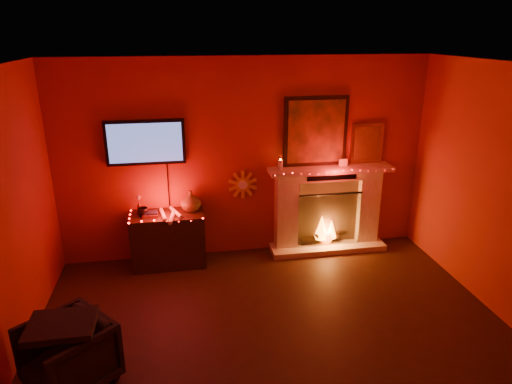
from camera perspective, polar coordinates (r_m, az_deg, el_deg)
The scene contains 6 objects.
room at distance 3.86m, azimuth 4.44°, elevation -5.78°, with size 5.00×5.00×5.00m.
fireplace at distance 6.52m, azimuth 8.89°, elevation -1.05°, with size 1.72×0.40×2.18m.
tv at distance 5.99m, azimuth -13.65°, elevation 6.02°, with size 1.00×0.07×1.24m.
sunburst_clock at distance 6.24m, azimuth -1.66°, elevation 0.92°, with size 0.40×0.03×0.40m.
console_table at distance 6.21m, azimuth -10.79°, elevation -5.49°, with size 0.96×0.61×1.01m.
armchair at distance 4.56m, azimuth -22.41°, elevation -18.30°, with size 0.67×0.69×0.62m, color black.
Camera 1 is at (-0.89, -3.37, 3.00)m, focal length 32.00 mm.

